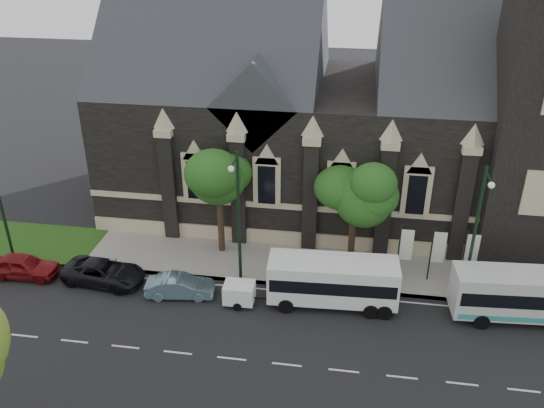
% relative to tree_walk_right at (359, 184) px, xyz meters
% --- Properties ---
extents(ground, '(160.00, 160.00, 0.00)m').
position_rel_tree_walk_right_xyz_m(ground, '(-3.21, -10.71, -5.82)').
color(ground, black).
rests_on(ground, ground).
extents(sidewalk, '(80.00, 5.00, 0.15)m').
position_rel_tree_walk_right_xyz_m(sidewalk, '(-3.21, -1.21, -5.74)').
color(sidewalk, gray).
rests_on(sidewalk, ground).
extents(museum, '(40.00, 17.70, 29.90)m').
position_rel_tree_walk_right_xyz_m(museum, '(1.90, 8.07, 2.35)').
color(museum, black).
rests_on(museum, ground).
extents(tree_walk_right, '(4.08, 4.08, 7.80)m').
position_rel_tree_walk_right_xyz_m(tree_walk_right, '(0.00, 0.00, 0.00)').
color(tree_walk_right, black).
rests_on(tree_walk_right, ground).
extents(tree_walk_left, '(3.91, 3.91, 7.64)m').
position_rel_tree_walk_right_xyz_m(tree_walk_left, '(-9.01, -0.01, -0.08)').
color(tree_walk_left, black).
rests_on(tree_walk_left, ground).
extents(street_lamp_near, '(0.36, 1.88, 9.00)m').
position_rel_tree_walk_right_xyz_m(street_lamp_near, '(6.79, -3.62, -0.71)').
color(street_lamp_near, black).
rests_on(street_lamp_near, ground).
extents(street_lamp_mid, '(0.36, 1.88, 9.00)m').
position_rel_tree_walk_right_xyz_m(street_lamp_mid, '(-7.21, -3.62, -0.71)').
color(street_lamp_mid, black).
rests_on(street_lamp_mid, ground).
extents(banner_flag_left, '(0.90, 0.10, 4.00)m').
position_rel_tree_walk_right_xyz_m(banner_flag_left, '(3.08, -1.71, -3.43)').
color(banner_flag_left, black).
rests_on(banner_flag_left, ground).
extents(banner_flag_center, '(0.90, 0.10, 4.00)m').
position_rel_tree_walk_right_xyz_m(banner_flag_center, '(5.08, -1.71, -3.43)').
color(banner_flag_center, black).
rests_on(banner_flag_center, ground).
extents(banner_flag_right, '(0.90, 0.10, 4.00)m').
position_rel_tree_walk_right_xyz_m(banner_flag_right, '(7.08, -1.71, -3.43)').
color(banner_flag_right, black).
rests_on(banner_flag_right, ground).
extents(shuttle_bus, '(7.85, 3.04, 2.99)m').
position_rel_tree_walk_right_xyz_m(shuttle_bus, '(-1.19, -4.98, -4.09)').
color(shuttle_bus, white).
rests_on(shuttle_bus, ground).
extents(box_trailer, '(2.68, 1.57, 1.42)m').
position_rel_tree_walk_right_xyz_m(box_trailer, '(-6.77, -5.90, -5.01)').
color(box_trailer, white).
rests_on(box_trailer, ground).
extents(sedan, '(4.39, 2.03, 1.39)m').
position_rel_tree_walk_right_xyz_m(sedan, '(-10.58, -5.67, -5.12)').
color(sedan, slate).
rests_on(sedan, ground).
extents(car_far_red, '(4.70, 2.03, 1.58)m').
position_rel_tree_walk_right_xyz_m(car_far_red, '(-21.36, -5.17, -5.03)').
color(car_far_red, maroon).
rests_on(car_far_red, ground).
extents(car_far_black, '(5.56, 2.98, 1.49)m').
position_rel_tree_walk_right_xyz_m(car_far_black, '(-15.87, -5.00, -5.07)').
color(car_far_black, black).
rests_on(car_far_black, ground).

